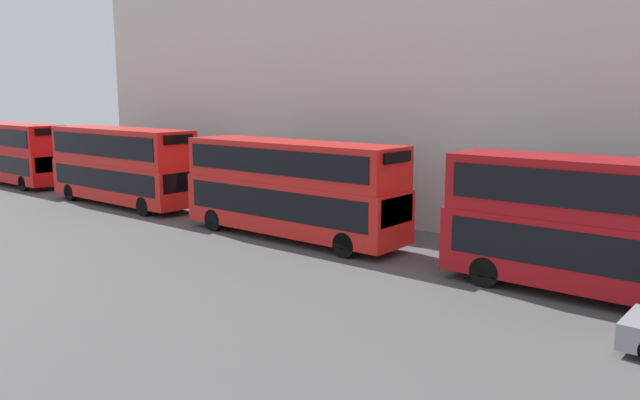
{
  "coord_description": "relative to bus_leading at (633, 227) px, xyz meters",
  "views": [
    {
      "loc": [
        -17.89,
        1.8,
        6.15
      ],
      "look_at": [
        0.48,
        17.03,
        2.1
      ],
      "focal_mm": 35.0,
      "sensor_mm": 36.0,
      "label": 1
    }
  ],
  "objects": [
    {
      "name": "bus_leading",
      "position": [
        0.0,
        0.0,
        0.0
      ],
      "size": [
        2.59,
        11.17,
        4.26
      ],
      "color": "#A80F14",
      "rests_on": "ground"
    },
    {
      "name": "bus_second_in_queue",
      "position": [
        0.0,
        13.45,
        -0.03
      ],
      "size": [
        2.59,
        10.71,
        4.19
      ],
      "color": "red",
      "rests_on": "ground"
    },
    {
      "name": "bus_third_in_queue",
      "position": [
        -0.0,
        26.24,
        0.03
      ],
      "size": [
        2.59,
        10.47,
        4.31
      ],
      "color": "red",
      "rests_on": "ground"
    },
    {
      "name": "bus_trailing",
      "position": [
        0.0,
        39.41,
        -0.04
      ],
      "size": [
        2.59,
        10.64,
        4.19
      ],
      "color": "red",
      "rests_on": "ground"
    },
    {
      "name": "pedestrian",
      "position": [
        2.41,
        10.05,
        -1.53
      ],
      "size": [
        0.36,
        0.36,
        1.77
      ],
      "color": "#334C6B",
      "rests_on": "ground"
    }
  ]
}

